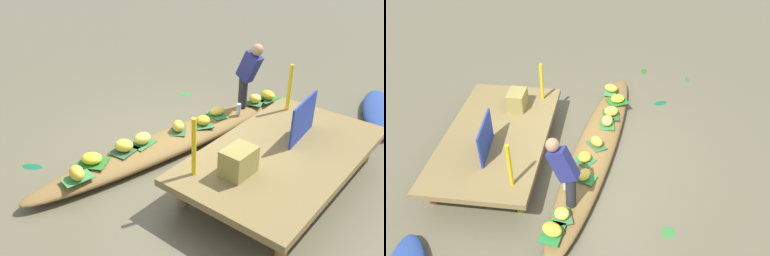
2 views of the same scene
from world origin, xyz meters
The scene contains 31 objects.
canal_water centered at (0.00, 0.00, 0.00)m, with size 40.00×40.00×0.00m, color brown.
dock_platform centered at (-0.23, 1.76, 0.43)m, with size 3.20×1.80×0.49m.
vendor_boat centered at (0.00, 0.00, 0.13)m, with size 5.14×0.71×0.25m, color brown.
leaf_mat_0 centered at (0.59, -0.17, 0.26)m, with size 0.38×0.28×0.01m, color #327337.
banana_bunch_0 centered at (0.59, -0.17, 0.34)m, with size 0.27×0.21×0.18m, color #E5D250.
leaf_mat_1 centered at (-2.07, 0.43, 0.26)m, with size 0.42×0.29×0.01m, color #247735.
banana_bunch_1 centered at (-2.07, 0.43, 0.33)m, with size 0.30×0.22×0.16m, color gold.
leaf_mat_2 centered at (1.42, -0.33, 0.26)m, with size 0.41×0.32×0.01m, color #256D24.
banana_bunch_2 centered at (1.42, -0.33, 0.33)m, with size 0.29×0.25×0.14m, color yellow.
leaf_mat_3 centered at (1.79, -0.18, 0.26)m, with size 0.40×0.25×0.01m, color #3B8342.
banana_bunch_3 centered at (1.79, -0.18, 0.34)m, with size 0.29×0.19×0.18m, color gold.
leaf_mat_4 centered at (-0.06, -0.02, 0.26)m, with size 0.36×0.24×0.01m, color #336238.
banana_bunch_4 centered at (-0.06, -0.02, 0.34)m, with size 0.26×0.19×0.17m, color gold.
leaf_mat_5 centered at (-1.77, 0.34, 0.26)m, with size 0.32×0.29×0.01m, color #3B7242.
banana_bunch_5 centered at (-1.77, 0.34, 0.34)m, with size 0.23×0.22×0.16m, color yellow.
leaf_mat_6 centered at (-0.91, 0.11, 0.26)m, with size 0.38×0.25×0.01m, color #2E8238.
banana_bunch_6 centered at (-0.91, 0.11, 0.33)m, with size 0.27×0.19×0.15m, color yellow.
leaf_mat_7 centered at (0.92, -0.23, 0.26)m, with size 0.39×0.31×0.01m, color #2F5831.
banana_bunch_7 centered at (0.92, -0.23, 0.35)m, with size 0.28×0.24×0.18m, color yellow.
leaf_mat_8 centered at (-0.48, 0.15, 0.26)m, with size 0.33×0.29×0.01m, color #327241.
banana_bunch_8 centered at (-0.48, 0.15, 0.33)m, with size 0.23×0.22×0.15m, color gold.
vendor_person centered at (-1.48, 0.34, 0.94)m, with size 0.25×0.49×1.21m.
water_bottle centered at (-1.19, 0.37, 0.35)m, with size 0.08×0.08×0.19m, color silver.
market_banner centered at (-0.73, 1.76, 0.79)m, with size 0.84×0.03×0.60m, color navy.
railing_post_west centered at (-1.43, 1.16, 0.88)m, with size 0.06×0.06×0.78m, color gold.
railing_post_east centered at (0.97, 1.16, 0.88)m, with size 0.06×0.06×0.78m, color gold.
produce_crate centered at (0.61, 1.57, 0.67)m, with size 0.44×0.32×0.35m, color olive.
drifting_plant_0 centered at (2.96, -1.95, 0.00)m, with size 0.31×0.10×0.01m, color #2D6530.
drifting_plant_1 centered at (1.85, -1.27, 0.00)m, with size 0.32×0.15×0.01m, color #135D39.
drifting_plant_2 centered at (3.22, -0.92, 0.00)m, with size 0.26×0.14×0.01m, color #296416.
drifting_plant_3 centered at (-1.66, -1.25, 0.00)m, with size 0.24×0.19×0.01m, color #317431.
Camera 2 is at (-5.55, -0.37, 4.86)m, focal length 37.11 mm.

